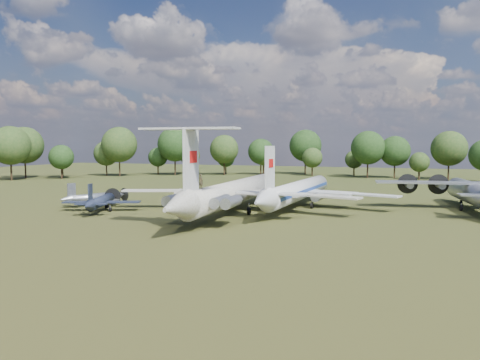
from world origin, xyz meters
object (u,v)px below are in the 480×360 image
at_px(il62_airliner, 235,196).
at_px(an12_transport, 475,197).
at_px(person_on_il62, 201,181).
at_px(tu104_jet, 298,194).
at_px(small_prop_northwest, 95,199).
at_px(small_prop_west, 101,204).

relative_size(il62_airliner, an12_transport, 1.48).
xyz_separation_m(an12_transport, person_on_il62, (-34.04, -28.76, 3.61)).
distance_m(tu104_jet, small_prop_northwest, 34.88).
bearing_deg(tu104_jet, an12_transport, 13.82).
height_order(an12_transport, person_on_il62, person_on_il62).
bearing_deg(tu104_jet, il62_airliner, -129.05).
relative_size(il62_airliner, person_on_il62, 26.27).
height_order(il62_airliner, small_prop_northwest, il62_airliner).
bearing_deg(person_on_il62, an12_transport, -120.79).
bearing_deg(small_prop_west, person_on_il62, -40.15).
bearing_deg(small_prop_west, an12_transport, 0.12).
xyz_separation_m(tu104_jet, person_on_il62, (-7.02, -22.78, 3.64)).
bearing_deg(tu104_jet, small_prop_northwest, -162.17).
distance_m(an12_transport, small_prop_west, 58.89).
relative_size(tu104_jet, small_prop_northwest, 3.13).
relative_size(small_prop_west, small_prop_northwest, 1.17).
bearing_deg(an12_transport, person_on_il62, -148.72).
height_order(tu104_jet, small_prop_west, tu104_jet).
height_order(small_prop_northwest, person_on_il62, person_on_il62).
height_order(il62_airliner, small_prop_west, il62_airliner).
distance_m(tu104_jet, small_prop_west, 31.90).
height_order(il62_airliner, tu104_jet, il62_airliner).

